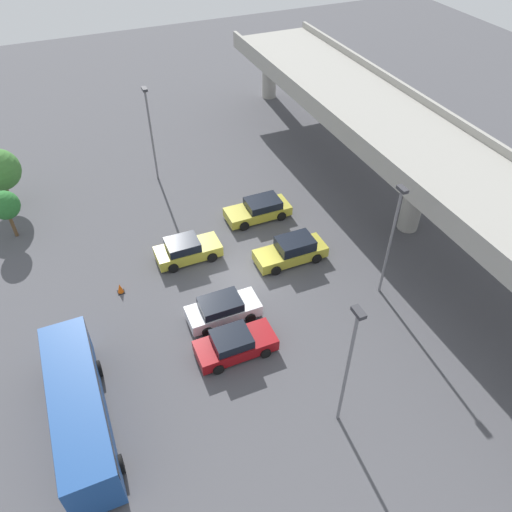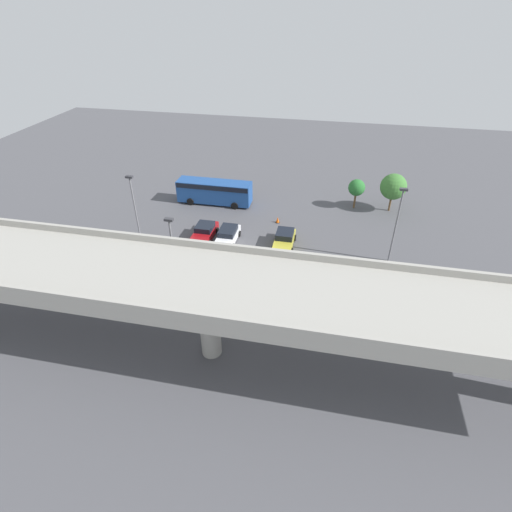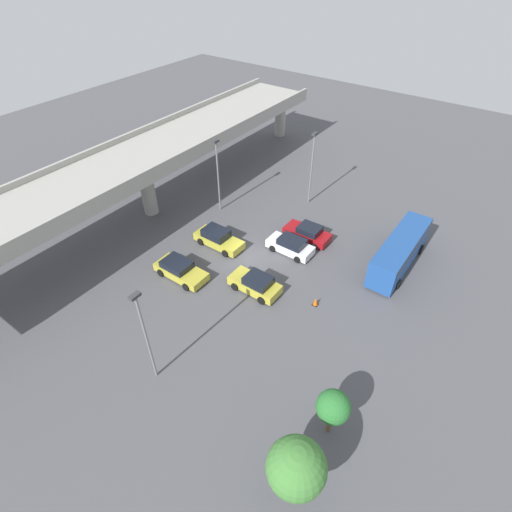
{
  "view_description": "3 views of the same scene",
  "coord_description": "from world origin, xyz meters",
  "px_view_note": "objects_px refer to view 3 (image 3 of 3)",
  "views": [
    {
      "loc": [
        22.11,
        -8.6,
        22.57
      ],
      "look_at": [
        1.01,
        0.38,
        2.33
      ],
      "focal_mm": 35.0,
      "sensor_mm": 36.0,
      "label": 1
    },
    {
      "loc": [
        -7.42,
        32.46,
        22.25
      ],
      "look_at": [
        -0.92,
        1.29,
        1.15
      ],
      "focal_mm": 28.0,
      "sensor_mm": 36.0,
      "label": 2
    },
    {
      "loc": [
        -22.25,
        -16.84,
        23.6
      ],
      "look_at": [
        -0.16,
        -0.89,
        0.76
      ],
      "focal_mm": 28.0,
      "sensor_mm": 36.0,
      "label": 3
    }
  ],
  "objects_px": {
    "lamp_post_near_aisle": "(145,332)",
    "lamp_post_mid_lot": "(218,171)",
    "parked_car_2": "(218,238)",
    "parked_car_1": "(256,284)",
    "tree_front_centre": "(333,407)",
    "parked_car_0": "(180,270)",
    "parked_car_3": "(291,246)",
    "traffic_cone": "(316,302)",
    "parked_car_4": "(308,233)",
    "tree_front_left": "(296,468)",
    "shuttle_bus": "(400,250)",
    "lamp_post_by_overpass": "(312,163)"
  },
  "relations": [
    {
      "from": "parked_car_0",
      "to": "lamp_post_near_aisle",
      "type": "distance_m",
      "value": 10.63
    },
    {
      "from": "parked_car_2",
      "to": "tree_front_left",
      "type": "relative_size",
      "value": 1.04
    },
    {
      "from": "parked_car_2",
      "to": "parked_car_3",
      "type": "distance_m",
      "value": 6.84
    },
    {
      "from": "traffic_cone",
      "to": "parked_car_2",
      "type": "bearing_deg",
      "value": 82.9
    },
    {
      "from": "parked_car_2",
      "to": "tree_front_left",
      "type": "height_order",
      "value": "tree_front_left"
    },
    {
      "from": "parked_car_1",
      "to": "tree_front_centre",
      "type": "bearing_deg",
      "value": 145.95
    },
    {
      "from": "shuttle_bus",
      "to": "lamp_post_by_overpass",
      "type": "distance_m",
      "value": 12.8
    },
    {
      "from": "lamp_post_near_aisle",
      "to": "lamp_post_mid_lot",
      "type": "height_order",
      "value": "lamp_post_mid_lot"
    },
    {
      "from": "parked_car_3",
      "to": "lamp_post_near_aisle",
      "type": "xyz_separation_m",
      "value": [
        -16.53,
        0.34,
        3.83
      ]
    },
    {
      "from": "parked_car_1",
      "to": "tree_front_left",
      "type": "distance_m",
      "value": 15.72
    },
    {
      "from": "lamp_post_near_aisle",
      "to": "tree_front_left",
      "type": "relative_size",
      "value": 1.66
    },
    {
      "from": "traffic_cone",
      "to": "parked_car_4",
      "type": "bearing_deg",
      "value": 34.48
    },
    {
      "from": "shuttle_bus",
      "to": "lamp_post_mid_lot",
      "type": "bearing_deg",
      "value": -82.95
    },
    {
      "from": "lamp_post_mid_lot",
      "to": "tree_front_left",
      "type": "distance_m",
      "value": 28.32
    },
    {
      "from": "parked_car_0",
      "to": "parked_car_1",
      "type": "distance_m",
      "value": 6.74
    },
    {
      "from": "parked_car_0",
      "to": "traffic_cone",
      "type": "height_order",
      "value": "parked_car_0"
    },
    {
      "from": "parked_car_3",
      "to": "lamp_post_mid_lot",
      "type": "bearing_deg",
      "value": -9.87
    },
    {
      "from": "parked_car_2",
      "to": "lamp_post_near_aisle",
      "type": "height_order",
      "value": "lamp_post_near_aisle"
    },
    {
      "from": "parked_car_0",
      "to": "parked_car_4",
      "type": "xyz_separation_m",
      "value": [
        11.03,
        -6.23,
        -0.01
      ]
    },
    {
      "from": "lamp_post_near_aisle",
      "to": "tree_front_centre",
      "type": "height_order",
      "value": "lamp_post_near_aisle"
    },
    {
      "from": "lamp_post_near_aisle",
      "to": "lamp_post_mid_lot",
      "type": "xyz_separation_m",
      "value": [
        18.26,
        9.57,
        0.01
      ]
    },
    {
      "from": "parked_car_2",
      "to": "lamp_post_near_aisle",
      "type": "distance_m",
      "value": 15.07
    },
    {
      "from": "parked_car_2",
      "to": "lamp_post_by_overpass",
      "type": "relative_size",
      "value": 0.61
    },
    {
      "from": "lamp_post_by_overpass",
      "to": "traffic_cone",
      "type": "relative_size",
      "value": 11.28
    },
    {
      "from": "parked_car_0",
      "to": "lamp_post_mid_lot",
      "type": "height_order",
      "value": "lamp_post_mid_lot"
    },
    {
      "from": "parked_car_0",
      "to": "tree_front_left",
      "type": "relative_size",
      "value": 1.03
    },
    {
      "from": "shuttle_bus",
      "to": "tree_front_left",
      "type": "xyz_separation_m",
      "value": [
        -21.34,
        -2.33,
        1.4
      ]
    },
    {
      "from": "lamp_post_mid_lot",
      "to": "traffic_cone",
      "type": "height_order",
      "value": "lamp_post_mid_lot"
    },
    {
      "from": "shuttle_bus",
      "to": "lamp_post_near_aisle",
      "type": "distance_m",
      "value": 22.62
    },
    {
      "from": "parked_car_2",
      "to": "lamp_post_near_aisle",
      "type": "xyz_separation_m",
      "value": [
        -13.41,
        -5.74,
        3.78
      ]
    },
    {
      "from": "parked_car_3",
      "to": "shuttle_bus",
      "type": "bearing_deg",
      "value": -155.12
    },
    {
      "from": "parked_car_1",
      "to": "lamp_post_mid_lot",
      "type": "bearing_deg",
      "value": -36.99
    },
    {
      "from": "lamp_post_mid_lot",
      "to": "tree_front_centre",
      "type": "relative_size",
      "value": 2.12
    },
    {
      "from": "shuttle_bus",
      "to": "tree_front_centre",
      "type": "bearing_deg",
      "value": 7.45
    },
    {
      "from": "parked_car_0",
      "to": "traffic_cone",
      "type": "bearing_deg",
      "value": 18.97
    },
    {
      "from": "parked_car_3",
      "to": "parked_car_4",
      "type": "xyz_separation_m",
      "value": [
        2.66,
        -0.27,
        -0.04
      ]
    },
    {
      "from": "parked_car_1",
      "to": "tree_front_centre",
      "type": "distance_m",
      "value": 12.89
    },
    {
      "from": "parked_car_3",
      "to": "lamp_post_mid_lot",
      "type": "relative_size",
      "value": 0.56
    },
    {
      "from": "parked_car_3",
      "to": "traffic_cone",
      "type": "height_order",
      "value": "parked_car_3"
    },
    {
      "from": "shuttle_bus",
      "to": "traffic_cone",
      "type": "bearing_deg",
      "value": -22.04
    },
    {
      "from": "parked_car_3",
      "to": "shuttle_bus",
      "type": "height_order",
      "value": "shuttle_bus"
    },
    {
      "from": "parked_car_4",
      "to": "parked_car_0",
      "type": "bearing_deg",
      "value": 60.55
    },
    {
      "from": "lamp_post_near_aisle",
      "to": "parked_car_0",
      "type": "bearing_deg",
      "value": 34.55
    },
    {
      "from": "parked_car_4",
      "to": "lamp_post_near_aisle",
      "type": "xyz_separation_m",
      "value": [
        -19.19,
        0.6,
        3.87
      ]
    },
    {
      "from": "lamp_post_mid_lot",
      "to": "tree_front_left",
      "type": "relative_size",
      "value": 1.67
    },
    {
      "from": "lamp_post_near_aisle",
      "to": "tree_front_centre",
      "type": "xyz_separation_m",
      "value": [
        3.39,
        -11.25,
        -1.91
      ]
    },
    {
      "from": "lamp_post_mid_lot",
      "to": "parked_car_3",
      "type": "bearing_deg",
      "value": -99.87
    },
    {
      "from": "parked_car_0",
      "to": "traffic_cone",
      "type": "distance_m",
      "value": 11.81
    },
    {
      "from": "parked_car_0",
      "to": "parked_car_3",
      "type": "xyz_separation_m",
      "value": [
        8.37,
        -5.96,
        0.03
      ]
    },
    {
      "from": "parked_car_3",
      "to": "shuttle_bus",
      "type": "relative_size",
      "value": 0.47
    }
  ]
}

